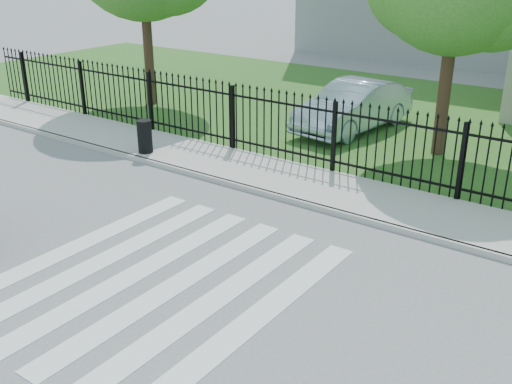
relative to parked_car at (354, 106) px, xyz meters
The scene contains 8 objects.
ground 9.80m from the parked_car, 82.08° to the right, with size 120.00×120.00×0.00m, color slate.
crosswalk 9.80m from the parked_car, 82.08° to the right, with size 5.00×5.50×0.01m, color silver, non-canonical shape.
sidewalk 4.92m from the parked_car, 73.94° to the right, with size 40.00×2.00×0.12m, color #ADAAA3.
curb 5.88m from the parked_car, 76.65° to the right, with size 40.00×0.12×0.12m, color #ADAAA3.
grass_strip 2.78m from the parked_car, 59.86° to the left, with size 40.00×12.00×0.02m, color #2E5D1F.
iron_fence 3.92m from the parked_car, 69.89° to the right, with size 26.00×0.04×1.80m.
parked_car is the anchor object (origin of this frame).
litter_bin 6.24m from the parked_car, 121.74° to the right, with size 0.38×0.38×0.85m, color black.
Camera 1 is at (6.35, -6.02, 5.09)m, focal length 42.00 mm.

